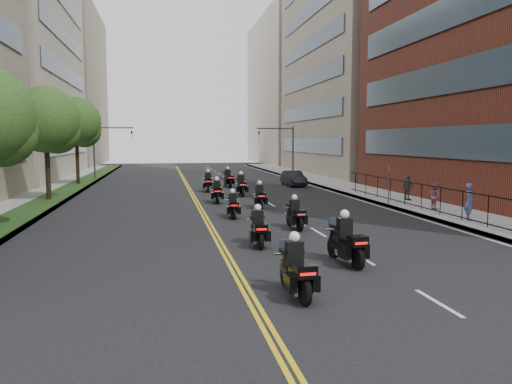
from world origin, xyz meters
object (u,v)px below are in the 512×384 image
motorcycle_7 (241,186)px  pedestrian_b (435,196)px  motorcycle_3 (295,215)px  motorcycle_8 (208,183)px  motorcycle_9 (228,179)px  pedestrian_c (408,188)px  motorcycle_1 (346,243)px  parked_sedan (293,178)px  pedestrian_a (469,202)px  motorcycle_2 (258,230)px  motorcycle_5 (260,197)px  motorcycle_6 (217,192)px  motorcycle_0 (296,271)px  motorcycle_4 (233,206)px

motorcycle_7 → pedestrian_b: 14.16m
motorcycle_3 → motorcycle_8: 17.90m
motorcycle_9 → pedestrian_c: (10.36, -13.02, 0.26)m
motorcycle_1 → pedestrian_b: 14.40m
parked_sedan → motorcycle_8: bearing=-157.5°
parked_sedan → pedestrian_a: pedestrian_a is taller
motorcycle_1 → parked_sedan: size_ratio=0.59×
motorcycle_2 → motorcycle_9: motorcycle_9 is taller
motorcycle_5 → motorcycle_6: bearing=130.7°
motorcycle_3 → parked_sedan: size_ratio=0.52×
motorcycle_9 → pedestrian_c: motorcycle_9 is taller
motorcycle_0 → motorcycle_4: bearing=86.0°
motorcycle_1 → pedestrian_a: pedestrian_a is taller
motorcycle_3 → pedestrian_b: 10.28m
motorcycle_1 → pedestrian_c: bearing=49.8°
motorcycle_2 → motorcycle_9: 24.72m
motorcycle_8 → pedestrian_c: bearing=-32.7°
motorcycle_8 → motorcycle_9: bearing=63.8°
motorcycle_6 → motorcycle_8: size_ratio=0.96×
motorcycle_2 → pedestrian_a: pedestrian_a is taller
motorcycle_3 → motorcycle_5: 7.34m
motorcycle_4 → pedestrian_b: 11.87m
motorcycle_5 → motorcycle_7: 6.89m
motorcycle_1 → motorcycle_6: motorcycle_1 is taller
motorcycle_5 → motorcycle_9: size_ratio=0.93×
motorcycle_1 → motorcycle_4: 10.92m
motorcycle_0 → motorcycle_2: motorcycle_0 is taller
motorcycle_1 → pedestrian_c: 18.05m
motorcycle_5 → motorcycle_1: bearing=-85.4°
motorcycle_2 → motorcycle_3: size_ratio=1.02×
pedestrian_a → pedestrian_c: 8.34m
motorcycle_0 → motorcycle_8: size_ratio=0.96×
motorcycle_1 → motorcycle_6: size_ratio=1.05×
motorcycle_0 → motorcycle_5: size_ratio=1.03×
motorcycle_4 → pedestrian_c: 13.11m
motorcycle_8 → parked_sedan: 8.83m
motorcycle_1 → motorcycle_8: (-2.40, 24.52, -0.01)m
parked_sedan → pedestrian_b: (3.88, -17.33, 0.21)m
pedestrian_c → motorcycle_5: bearing=76.3°
parked_sedan → pedestrian_b: bearing=-78.9°
motorcycle_3 → motorcycle_5: bearing=88.5°
motorcycle_5 → pedestrian_b: bearing=-15.1°
motorcycle_2 → pedestrian_c: (12.39, 11.61, 0.32)m
motorcycle_6 → motorcycle_5: bearing=-50.1°
motorcycle_0 → pedestrian_b: (12.12, 13.84, 0.21)m
motorcycle_9 → motorcycle_4: bearing=-102.3°
motorcycle_1 → pedestrian_c: size_ratio=1.50×
motorcycle_4 → motorcycle_6: size_ratio=0.89×
motorcycle_5 → motorcycle_7: bearing=94.5°
motorcycle_4 → parked_sedan: (7.99, 17.45, 0.08)m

